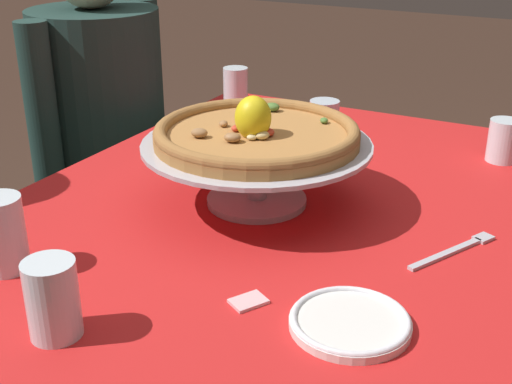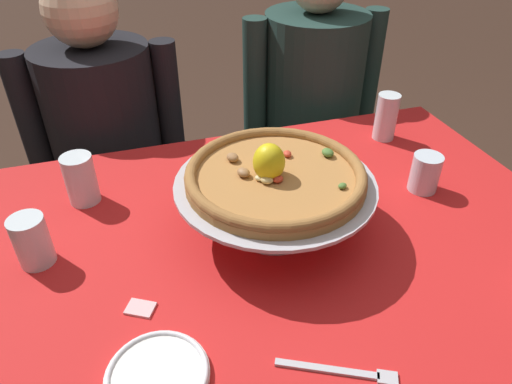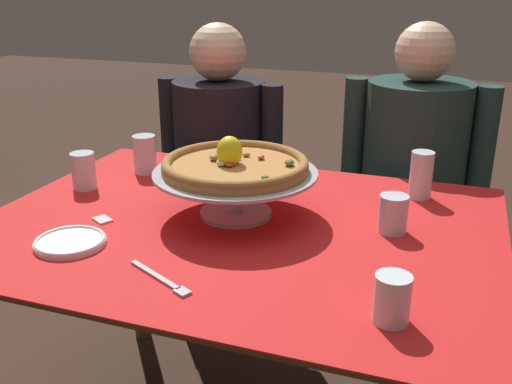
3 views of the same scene
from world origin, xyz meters
TOP-DOWN VIEW (x-y plane):
  - dining_table at (0.00, 0.00)m, footprint 1.28×0.97m
  - pizza_stand at (-0.03, 0.04)m, footprint 0.42×0.42m
  - pizza at (-0.03, 0.05)m, footprint 0.37×0.37m
  - water_glass_back_right at (0.41, 0.34)m, footprint 0.06×0.06m
  - water_glass_side_left at (-0.52, 0.08)m, footprint 0.07×0.07m
  - water_glass_back_left at (-0.42, 0.27)m, footprint 0.07×0.07m
  - water_glass_side_right at (0.37, 0.07)m, footprint 0.07×0.07m
  - side_plate at (-0.32, -0.25)m, footprint 0.16×0.16m
  - dinner_fork at (-0.04, -0.33)m, footprint 0.18×0.10m
  - sugar_packet at (-0.33, -0.10)m, footprint 0.06×0.06m
  - diner_left at (-0.36, 0.74)m, footprint 0.51×0.36m
  - diner_right at (0.36, 0.74)m, footprint 0.51×0.36m

SIDE VIEW (x-z plane):
  - diner_left at x=-0.36m, z-range -0.02..1.14m
  - diner_right at x=0.36m, z-range -0.01..1.16m
  - dining_table at x=0.00m, z-range 0.27..0.99m
  - sugar_packet at x=-0.33m, z-range 0.73..0.73m
  - dinner_fork at x=-0.04m, z-range 0.73..0.73m
  - side_plate at x=-0.32m, z-range 0.73..0.74m
  - water_glass_side_right at x=0.37m, z-range 0.72..0.82m
  - water_glass_side_left at x=-0.52m, z-range 0.72..0.83m
  - water_glass_back_left at x=-0.42m, z-range 0.72..0.84m
  - water_glass_back_right at x=0.41m, z-range 0.72..0.85m
  - pizza_stand at x=-0.03m, z-range 0.76..0.88m
  - pizza at x=-0.03m, z-range 0.82..0.91m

